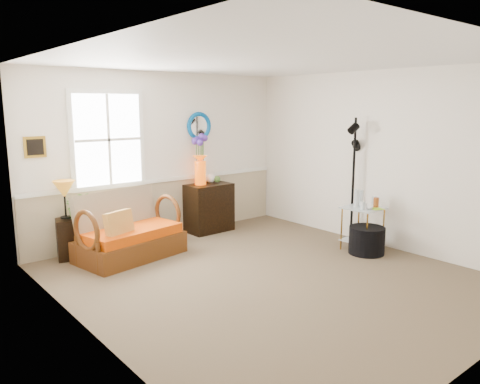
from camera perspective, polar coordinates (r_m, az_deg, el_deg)
floor at (r=5.86m, az=3.58°, el=-10.39°), size 4.50×5.00×0.01m
ceiling at (r=5.50m, az=3.90°, el=15.82°), size 4.50×5.00×0.01m
walls at (r=5.53m, az=3.74°, el=2.29°), size 4.51×5.01×2.60m
wainscot at (r=7.65m, az=-9.21°, el=-1.99°), size 4.46×0.02×0.90m
chair_rail at (r=7.56m, az=-9.27°, el=1.48°), size 4.46×0.04×0.06m
window at (r=7.07m, az=-15.76°, el=6.16°), size 1.14×0.06×1.44m
picture at (r=6.74m, az=-23.74°, el=5.04°), size 0.28×0.03×0.28m
mirror at (r=7.86m, az=-5.05°, el=8.00°), size 0.47×0.07×0.47m
loveseat at (r=6.64m, az=-13.31°, el=-3.98°), size 1.53×1.03×0.92m
throw_pillow at (r=6.38m, az=-14.47°, el=-4.14°), size 0.43×0.24×0.42m
lamp_stand at (r=6.87m, az=-20.11°, el=-5.38°), size 0.39×0.39×0.56m
table_lamp at (r=6.73m, az=-20.58°, el=-0.94°), size 0.39×0.39×0.53m
potted_plant at (r=6.76m, az=-19.25°, el=-1.90°), size 0.35×0.39×0.28m
cabinet at (r=7.87m, az=-3.86°, el=-1.90°), size 0.76×0.49×0.80m
flower_vase at (r=7.67m, az=-4.88°, el=3.88°), size 0.31×0.31×0.81m
side_table at (r=7.06m, az=14.69°, el=-4.34°), size 0.52×0.52×0.64m
tabletop_items at (r=6.98m, az=15.35°, el=-0.80°), size 0.53×0.53×0.25m
floor_lamp at (r=7.39m, az=13.63°, el=1.39°), size 0.31×0.31×1.91m
ottoman at (r=6.94m, az=15.19°, el=-5.70°), size 0.56×0.56×0.39m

